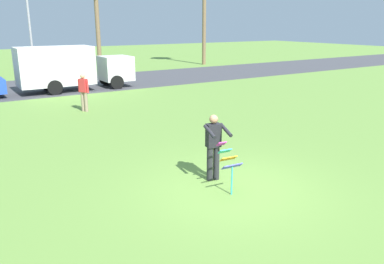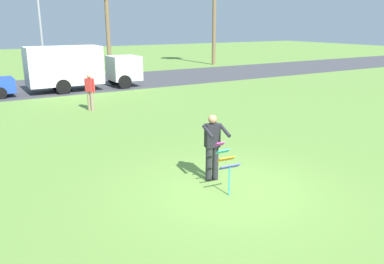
{
  "view_description": "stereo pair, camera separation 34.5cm",
  "coord_description": "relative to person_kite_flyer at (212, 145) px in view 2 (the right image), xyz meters",
  "views": [
    {
      "loc": [
        -5.61,
        -6.93,
        3.93
      ],
      "look_at": [
        -0.09,
        1.67,
        1.05
      ],
      "focal_mm": 36.33,
      "sensor_mm": 36.0,
      "label": 1
    },
    {
      "loc": [
        -5.32,
        -7.12,
        3.93
      ],
      "look_at": [
        -0.09,
        1.67,
        1.05
      ],
      "focal_mm": 36.33,
      "sensor_mm": 36.0,
      "label": 2
    }
  ],
  "objects": [
    {
      "name": "ground_plane",
      "position": [
        0.1,
        -0.65,
        -0.95
      ],
      "size": [
        120.0,
        120.0,
        0.0
      ],
      "primitive_type": "plane",
      "color": "olive"
    },
    {
      "name": "road_strip",
      "position": [
        0.1,
        18.19,
        -0.95
      ],
      "size": [
        120.0,
        8.0,
        0.01
      ],
      "primitive_type": "cube",
      "color": "#424247",
      "rests_on": "ground"
    },
    {
      "name": "person_kite_flyer",
      "position": [
        0.0,
        0.0,
        0.0
      ],
      "size": [
        0.63,
        0.72,
        1.73
      ],
      "color": "#26262B",
      "rests_on": "ground"
    },
    {
      "name": "kite_held",
      "position": [
        -0.14,
        -0.8,
        -0.14
      ],
      "size": [
        0.52,
        0.66,
        1.19
      ],
      "color": "#D83399",
      "rests_on": "ground"
    },
    {
      "name": "parked_truck_white_box",
      "position": [
        0.88,
        15.79,
        0.46
      ],
      "size": [
        6.7,
        2.12,
        2.62
      ],
      "color": "silver",
      "rests_on": "ground"
    },
    {
      "name": "streetlight_pole",
      "position": [
        0.2,
        22.9,
        3.05
      ],
      "size": [
        0.24,
        1.65,
        7.0
      ],
      "color": "#9E9EA3",
      "rests_on": "ground"
    },
    {
      "name": "person_walker_far",
      "position": [
        -0.23,
        9.79,
        -0.02
      ],
      "size": [
        0.38,
        0.49,
        1.73
      ],
      "color": "gray",
      "rests_on": "ground"
    }
  ]
}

